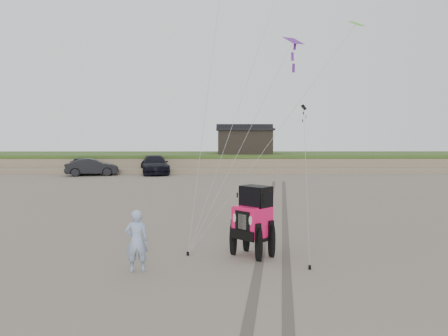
{
  "coord_description": "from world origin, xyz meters",
  "views": [
    {
      "loc": [
        -0.68,
        -12.81,
        3.78
      ],
      "look_at": [
        -0.57,
        3.0,
        2.6
      ],
      "focal_mm": 35.0,
      "sensor_mm": 36.0,
      "label": 1
    }
  ],
  "objects_px": {
    "man": "(137,241)",
    "truck_b": "(92,167)",
    "truck_a": "(85,165)",
    "jeep": "(252,228)",
    "cabin": "(244,140)",
    "truck_c": "(155,165)"
  },
  "relations": [
    {
      "from": "man",
      "to": "truck_b",
      "type": "bearing_deg",
      "value": -81.73
    },
    {
      "from": "truck_a",
      "to": "truck_b",
      "type": "height_order",
      "value": "truck_a"
    },
    {
      "from": "truck_b",
      "to": "jeep",
      "type": "relative_size",
      "value": 1.02
    },
    {
      "from": "cabin",
      "to": "truck_c",
      "type": "distance_m",
      "value": 11.76
    },
    {
      "from": "cabin",
      "to": "truck_c",
      "type": "xyz_separation_m",
      "value": [
        -9.21,
        -6.92,
        -2.33
      ]
    },
    {
      "from": "truck_a",
      "to": "truck_b",
      "type": "relative_size",
      "value": 1.01
    },
    {
      "from": "truck_b",
      "to": "truck_c",
      "type": "xyz_separation_m",
      "value": [
        5.64,
        1.78,
        0.1
      ]
    },
    {
      "from": "cabin",
      "to": "truck_b",
      "type": "height_order",
      "value": "cabin"
    },
    {
      "from": "cabin",
      "to": "jeep",
      "type": "bearing_deg",
      "value": -92.68
    },
    {
      "from": "cabin",
      "to": "truck_b",
      "type": "xyz_separation_m",
      "value": [
        -14.85,
        -8.7,
        -2.44
      ]
    },
    {
      "from": "truck_b",
      "to": "truck_c",
      "type": "distance_m",
      "value": 5.91
    },
    {
      "from": "jeep",
      "to": "man",
      "type": "xyz_separation_m",
      "value": [
        -3.32,
        -1.51,
        -0.01
      ]
    },
    {
      "from": "jeep",
      "to": "truck_b",
      "type": "bearing_deg",
      "value": 159.45
    },
    {
      "from": "truck_c",
      "to": "man",
      "type": "bearing_deg",
      "value": -95.28
    },
    {
      "from": "cabin",
      "to": "truck_a",
      "type": "distance_m",
      "value": 17.66
    },
    {
      "from": "truck_b",
      "to": "man",
      "type": "distance_m",
      "value": 30.8
    },
    {
      "from": "cabin",
      "to": "truck_c",
      "type": "bearing_deg",
      "value": -143.08
    },
    {
      "from": "truck_c",
      "to": "jeep",
      "type": "xyz_separation_m",
      "value": [
        7.51,
        -29.46,
        -0.02
      ]
    },
    {
      "from": "cabin",
      "to": "man",
      "type": "xyz_separation_m",
      "value": [
        -5.02,
        -37.89,
        -2.37
      ]
    },
    {
      "from": "cabin",
      "to": "truck_c",
      "type": "height_order",
      "value": "cabin"
    },
    {
      "from": "jeep",
      "to": "man",
      "type": "bearing_deg",
      "value": -111.44
    },
    {
      "from": "jeep",
      "to": "cabin",
      "type": "bearing_deg",
      "value": 131.36
    }
  ]
}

